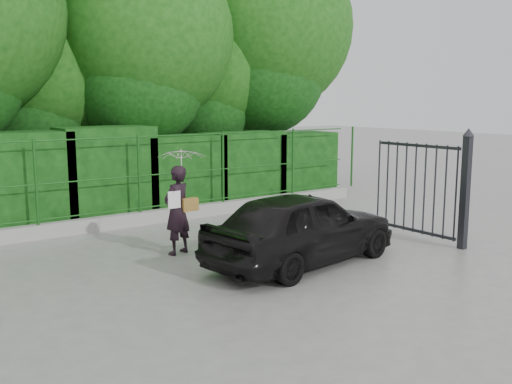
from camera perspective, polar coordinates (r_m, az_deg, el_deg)
ground at (r=9.60m, az=-2.30°, el=-8.31°), size 80.00×80.00×0.00m
kerb at (r=13.42m, az=-13.03°, el=-2.80°), size 14.00×0.25×0.30m
fence at (r=13.33m, az=-12.32°, el=1.73°), size 14.13×0.06×1.80m
hedge at (r=14.17m, az=-14.99°, el=1.36°), size 14.20×1.20×2.25m
trees at (r=16.66m, az=-14.39°, el=14.90°), size 17.10×6.15×8.08m
gate at (r=11.99m, az=18.32°, el=0.59°), size 0.22×2.33×2.36m
woman at (r=10.78m, az=-7.58°, el=0.59°), size 0.95×0.90×1.99m
car at (r=10.12m, az=4.67°, el=-3.51°), size 4.08×2.10×1.33m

